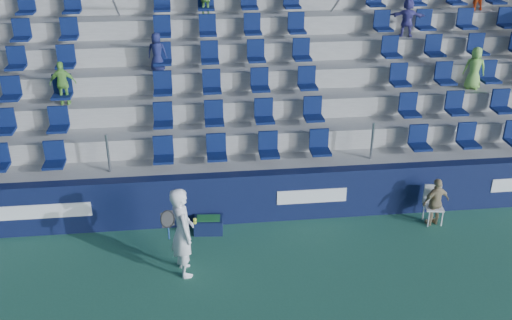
{
  "coord_description": "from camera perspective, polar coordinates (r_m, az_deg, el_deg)",
  "views": [
    {
      "loc": [
        -1.03,
        -8.07,
        7.02
      ],
      "look_at": [
        0.2,
        2.8,
        1.7
      ],
      "focal_mm": 40.0,
      "sensor_mm": 36.0,
      "label": 1
    }
  ],
  "objects": [
    {
      "name": "sponsor_wall",
      "position": [
        12.97,
        -1.04,
        -3.75
      ],
      "size": [
        24.0,
        0.32,
        1.2
      ],
      "color": "#10183C",
      "rests_on": "ground"
    },
    {
      "name": "line_judge_chair",
      "position": [
        13.6,
        17.27,
        -3.97
      ],
      "size": [
        0.45,
        0.46,
        0.89
      ],
      "color": "white",
      "rests_on": "ground"
    },
    {
      "name": "line_judge",
      "position": [
        13.45,
        17.54,
        -4.02
      ],
      "size": [
        0.72,
        0.44,
        1.15
      ],
      "primitive_type": "imported",
      "rotation": [
        0.0,
        0.0,
        3.38
      ],
      "color": "tan",
      "rests_on": "ground"
    },
    {
      "name": "ball_bin",
      "position": [
        12.79,
        -4.77,
        -6.42
      ],
      "size": [
        0.66,
        0.46,
        0.35
      ],
      "color": "#0F183A",
      "rests_on": "ground"
    },
    {
      "name": "tennis_player",
      "position": [
        11.2,
        -7.36,
        -7.13
      ],
      "size": [
        0.7,
        0.78,
        1.9
      ],
      "color": "white",
      "rests_on": "ground"
    },
    {
      "name": "ground",
      "position": [
        10.74,
        0.65,
        -14.86
      ],
      "size": [
        70.0,
        70.0,
        0.0
      ],
      "primitive_type": "plane",
      "color": "#2B664E",
      "rests_on": "ground"
    },
    {
      "name": "grandstand",
      "position": [
        17.06,
        -2.77,
        9.26
      ],
      "size": [
        24.0,
        8.17,
        6.63
      ],
      "color": "#A9A9A4",
      "rests_on": "ground"
    }
  ]
}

